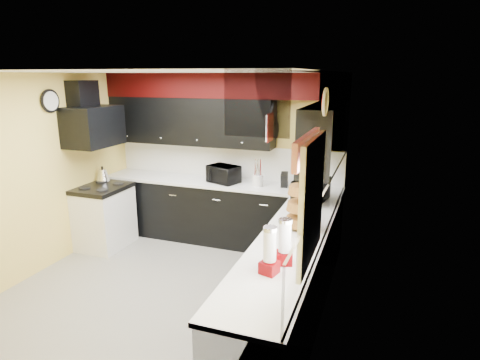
# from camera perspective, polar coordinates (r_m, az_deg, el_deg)

# --- Properties ---
(ground) EXTENTS (3.60, 3.60, 0.00)m
(ground) POSITION_cam_1_polar(r_m,az_deg,el_deg) (5.06, -9.79, -14.73)
(ground) COLOR gray
(ground) RESTS_ON ground
(wall_back) EXTENTS (3.60, 0.06, 2.50)m
(wall_back) POSITION_cam_1_polar(r_m,az_deg,el_deg) (6.16, -2.09, 3.27)
(wall_back) COLOR #E0C666
(wall_back) RESTS_ON ground
(wall_right) EXTENTS (0.06, 3.60, 2.50)m
(wall_right) POSITION_cam_1_polar(r_m,az_deg,el_deg) (4.02, 12.42, -3.30)
(wall_right) COLOR #E0C666
(wall_right) RESTS_ON ground
(wall_left) EXTENTS (0.06, 3.60, 2.50)m
(wall_left) POSITION_cam_1_polar(r_m,az_deg,el_deg) (5.69, -26.38, 0.77)
(wall_left) COLOR #E0C666
(wall_left) RESTS_ON ground
(ceiling) EXTENTS (3.60, 3.60, 0.06)m
(ceiling) POSITION_cam_1_polar(r_m,az_deg,el_deg) (4.42, -11.23, 14.84)
(ceiling) COLOR white
(ceiling) RESTS_ON wall_back
(cab_back) EXTENTS (3.60, 0.60, 0.90)m
(cab_back) POSITION_cam_1_polar(r_m,az_deg,el_deg) (6.10, -3.07, -4.64)
(cab_back) COLOR black
(cab_back) RESTS_ON ground
(cab_right) EXTENTS (0.60, 3.00, 0.90)m
(cab_right) POSITION_cam_1_polar(r_m,az_deg,el_deg) (4.11, 6.92, -14.81)
(cab_right) COLOR black
(cab_right) RESTS_ON ground
(counter_back) EXTENTS (3.62, 0.64, 0.04)m
(counter_back) POSITION_cam_1_polar(r_m,az_deg,el_deg) (5.96, -3.13, -0.38)
(counter_back) COLOR white
(counter_back) RESTS_ON cab_back
(counter_right) EXTENTS (0.64, 3.02, 0.04)m
(counter_right) POSITION_cam_1_polar(r_m,az_deg,el_deg) (3.90, 7.14, -8.79)
(counter_right) COLOR white
(counter_right) RESTS_ON cab_right
(splash_back) EXTENTS (3.60, 0.02, 0.50)m
(splash_back) POSITION_cam_1_polar(r_m,az_deg,el_deg) (6.16, -2.12, 2.71)
(splash_back) COLOR white
(splash_back) RESTS_ON counter_back
(splash_right) EXTENTS (0.02, 3.60, 0.50)m
(splash_right) POSITION_cam_1_polar(r_m,az_deg,el_deg) (4.04, 12.23, -4.09)
(splash_right) COLOR white
(splash_right) RESTS_ON counter_right
(upper_back) EXTENTS (2.60, 0.35, 0.70)m
(upper_back) POSITION_cam_1_polar(r_m,az_deg,el_deg) (6.12, -7.15, 8.31)
(upper_back) COLOR black
(upper_back) RESTS_ON wall_back
(upper_right) EXTENTS (0.35, 1.80, 0.70)m
(upper_right) POSITION_cam_1_polar(r_m,az_deg,el_deg) (4.79, 12.14, 6.36)
(upper_right) COLOR black
(upper_right) RESTS_ON wall_right
(soffit_back) EXTENTS (3.60, 0.36, 0.35)m
(soffit_back) POSITION_cam_1_polar(r_m,az_deg,el_deg) (5.87, -2.86, 13.28)
(soffit_back) COLOR black
(soffit_back) RESTS_ON wall_back
(soffit_right) EXTENTS (0.36, 3.24, 0.35)m
(soffit_right) POSITION_cam_1_polar(r_m,az_deg,el_deg) (3.68, 10.13, 12.25)
(soffit_right) COLOR black
(soffit_right) RESTS_ON wall_right
(stove) EXTENTS (0.60, 0.75, 0.86)m
(stove) POSITION_cam_1_polar(r_m,az_deg,el_deg) (6.24, -18.69, -5.18)
(stove) COLOR white
(stove) RESTS_ON ground
(cooktop) EXTENTS (0.62, 0.77, 0.06)m
(cooktop) POSITION_cam_1_polar(r_m,az_deg,el_deg) (6.10, -19.04, -1.11)
(cooktop) COLOR black
(cooktop) RESTS_ON stove
(hood) EXTENTS (0.50, 0.78, 0.55)m
(hood) POSITION_cam_1_polar(r_m,az_deg,el_deg) (5.97, -20.13, 7.18)
(hood) COLOR black
(hood) RESTS_ON wall_left
(hood_duct) EXTENTS (0.24, 0.40, 0.40)m
(hood_duct) POSITION_cam_1_polar(r_m,az_deg,el_deg) (6.02, -21.45, 11.15)
(hood_duct) COLOR black
(hood_duct) RESTS_ON wall_left
(window) EXTENTS (0.03, 0.86, 0.96)m
(window) POSITION_cam_1_polar(r_m,az_deg,el_deg) (3.08, 10.20, -2.87)
(window) COLOR white
(window) RESTS_ON wall_right
(valance) EXTENTS (0.04, 0.88, 0.20)m
(valance) POSITION_cam_1_polar(r_m,az_deg,el_deg) (3.00, 9.51, 4.55)
(valance) COLOR red
(valance) RESTS_ON wall_right
(pan_top) EXTENTS (0.03, 0.22, 0.40)m
(pan_top) POSITION_cam_1_polar(r_m,az_deg,el_deg) (5.56, 4.85, 9.81)
(pan_top) COLOR black
(pan_top) RESTS_ON upper_back
(pan_mid) EXTENTS (0.03, 0.28, 0.46)m
(pan_mid) POSITION_cam_1_polar(r_m,az_deg,el_deg) (5.46, 4.43, 7.09)
(pan_mid) COLOR black
(pan_mid) RESTS_ON upper_back
(pan_low) EXTENTS (0.03, 0.24, 0.42)m
(pan_low) POSITION_cam_1_polar(r_m,az_deg,el_deg) (5.72, 5.13, 7.11)
(pan_low) COLOR black
(pan_low) RESTS_ON upper_back
(cut_board) EXTENTS (0.03, 0.26, 0.35)m
(cut_board) POSITION_cam_1_polar(r_m,az_deg,el_deg) (5.34, 4.20, 7.46)
(cut_board) COLOR white
(cut_board) RESTS_ON upper_back
(baskets) EXTENTS (0.27, 0.27, 0.50)m
(baskets) POSITION_cam_1_polar(r_m,az_deg,el_deg) (4.13, 8.60, -3.65)
(baskets) COLOR brown
(baskets) RESTS_ON upper_right
(clock) EXTENTS (0.03, 0.30, 0.30)m
(clock) POSITION_cam_1_polar(r_m,az_deg,el_deg) (5.72, -25.40, 10.12)
(clock) COLOR black
(clock) RESTS_ON wall_left
(deco_plate) EXTENTS (0.03, 0.24, 0.24)m
(deco_plate) POSITION_cam_1_polar(r_m,az_deg,el_deg) (3.49, 12.05, 10.81)
(deco_plate) COLOR white
(deco_plate) RESTS_ON wall_right
(toaster_oven) EXTENTS (0.53, 0.49, 0.25)m
(toaster_oven) POSITION_cam_1_polar(r_m,az_deg,el_deg) (5.87, -2.39, 0.85)
(toaster_oven) COLOR black
(toaster_oven) RESTS_ON counter_back
(microwave) EXTENTS (0.43, 0.56, 0.28)m
(microwave) POSITION_cam_1_polar(r_m,az_deg,el_deg) (5.07, 10.07, -1.41)
(microwave) COLOR black
(microwave) RESTS_ON counter_right
(utensil_crock) EXTENTS (0.19, 0.19, 0.16)m
(utensil_crock) POSITION_cam_1_polar(r_m,az_deg,el_deg) (5.68, 2.53, -0.10)
(utensil_crock) COLOR silver
(utensil_crock) RESTS_ON counter_back
(knife_block) EXTENTS (0.11, 0.14, 0.21)m
(knife_block) POSITION_cam_1_polar(r_m,az_deg,el_deg) (5.64, 6.33, -0.01)
(knife_block) COLOR black
(knife_block) RESTS_ON counter_back
(kettle) EXTENTS (0.24, 0.24, 0.18)m
(kettle) POSITION_cam_1_polar(r_m,az_deg,el_deg) (6.38, -18.93, 0.67)
(kettle) COLOR silver
(kettle) RESTS_ON cooktop
(dispenser_a) EXTENTS (0.16, 0.16, 0.36)m
(dispenser_a) POSITION_cam_1_polar(r_m,az_deg,el_deg) (3.20, 4.23, -10.25)
(dispenser_a) COLOR #650600
(dispenser_a) RESTS_ON counter_right
(dispenser_b) EXTENTS (0.16, 0.16, 0.36)m
(dispenser_b) POSITION_cam_1_polar(r_m,az_deg,el_deg) (3.37, 6.38, -8.97)
(dispenser_b) COLOR #721401
(dispenser_b) RESTS_ON counter_right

